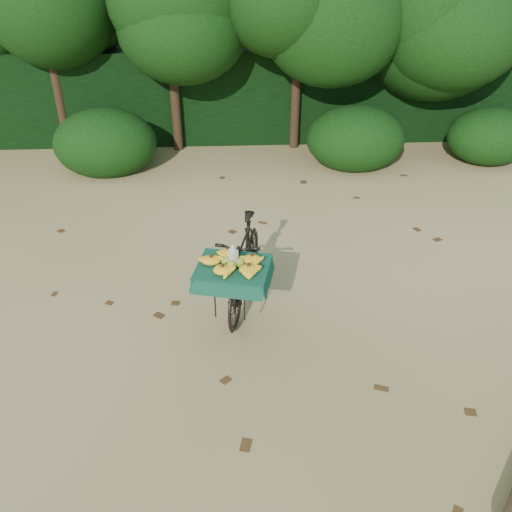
{
  "coord_description": "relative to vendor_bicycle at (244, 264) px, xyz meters",
  "views": [
    {
      "loc": [
        -0.79,
        -5.07,
        3.88
      ],
      "look_at": [
        -0.54,
        -0.12,
        0.8
      ],
      "focal_mm": 38.0,
      "sensor_mm": 36.0,
      "label": 1
    }
  ],
  "objects": [
    {
      "name": "bush_clumps",
      "position": [
        1.16,
        4.15,
        -0.08
      ],
      "size": [
        8.8,
        1.7,
        0.9
      ],
      "primitive_type": null,
      "color": "black",
      "rests_on": "ground"
    },
    {
      "name": "hedge_backdrop",
      "position": [
        0.66,
        6.15,
        0.37
      ],
      "size": [
        26.0,
        1.8,
        1.8
      ],
      "primitive_type": "cube",
      "color": "black",
      "rests_on": "ground"
    },
    {
      "name": "tree_row",
      "position": [
        0.01,
        5.35,
        1.47
      ],
      "size": [
        14.5,
        2.0,
        4.0
      ],
      "primitive_type": null,
      "color": "black",
      "rests_on": "ground"
    },
    {
      "name": "ground",
      "position": [
        0.66,
        -0.15,
        -0.53
      ],
      "size": [
        80.0,
        80.0,
        0.0
      ],
      "primitive_type": "plane",
      "color": "tan",
      "rests_on": "ground"
    },
    {
      "name": "leaf_litter",
      "position": [
        0.66,
        0.5,
        -0.52
      ],
      "size": [
        7.0,
        7.3,
        0.01
      ],
      "primitive_type": null,
      "color": "#462B12",
      "rests_on": "ground"
    },
    {
      "name": "vendor_bicycle",
      "position": [
        0.0,
        0.0,
        0.0
      ],
      "size": [
        0.99,
        1.85,
        1.04
      ],
      "rotation": [
        0.0,
        0.0,
        -0.22
      ],
      "color": "black",
      "rests_on": "ground"
    }
  ]
}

